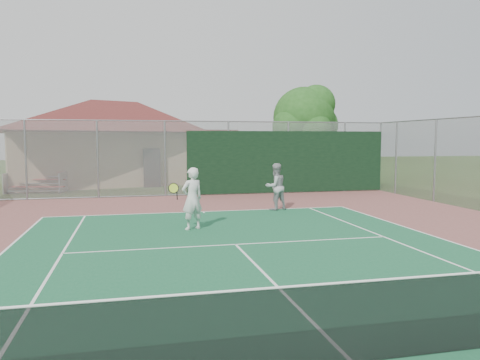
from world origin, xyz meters
The scene contains 8 objects.
tennis_net centered at (0.00, 0.00, 0.51)m, with size 11.85×0.08×1.10m.
back_fence centered at (2.11, 16.98, 1.67)m, with size 20.08×0.11×3.53m.
side_fence_right centered at (10.00, 12.50, 1.75)m, with size 0.08×9.00×3.50m.
clubhouse centered at (-3.48, 25.36, 2.97)m, with size 15.32×12.04×5.84m.
bleachers centered at (-7.14, 20.19, 0.53)m, with size 2.92×1.99×1.00m.
tree centered at (7.13, 20.25, 3.75)m, with size 4.09×3.88×5.71m.
player_white_front centered at (-0.81, 8.62, 0.92)m, with size 1.11×0.68×1.82m.
player_grey_back centered at (2.71, 11.72, 0.87)m, with size 1.00×0.88×1.75m.
Camera 1 is at (-2.50, -4.88, 2.66)m, focal length 35.00 mm.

